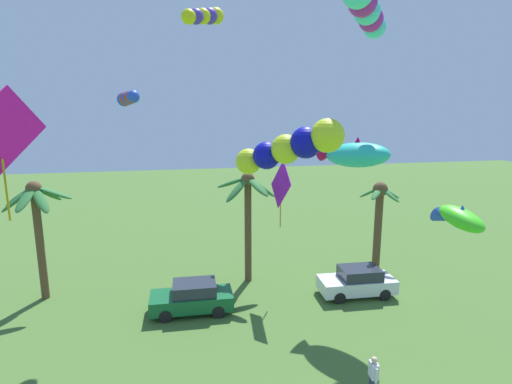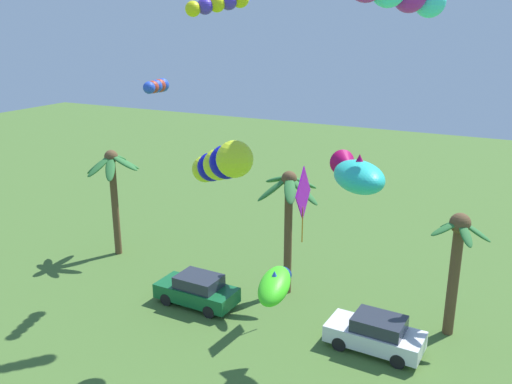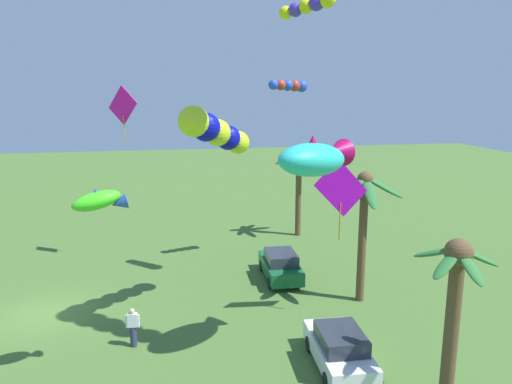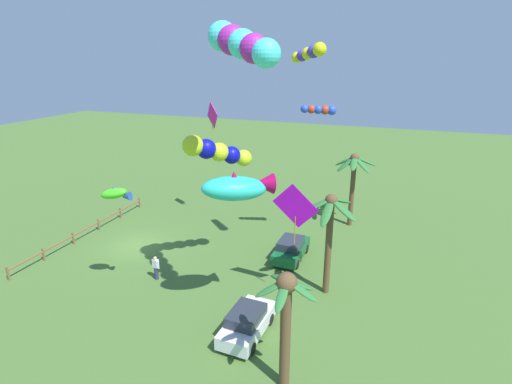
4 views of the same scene
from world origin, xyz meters
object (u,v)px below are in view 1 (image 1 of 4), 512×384
(palm_tree_2, at_px, (36,211))
(spectator_0, at_px, (373,378))
(kite_tube_2, at_px, (291,148))
(kite_fish_5, at_px, (353,154))
(kite_diamond_6, at_px, (281,186))
(parked_car_0, at_px, (357,282))
(kite_tube_4, at_px, (204,16))
(parked_car_1, at_px, (192,297))
(kite_tube_7, at_px, (366,9))
(kite_tube_3, at_px, (128,98))
(palm_tree_0, at_px, (379,210))
(palm_tree_1, at_px, (248,201))
(kite_fish_1, at_px, (458,218))
(kite_diamond_0, at_px, (0,137))

(palm_tree_2, height_order, spectator_0, palm_tree_2)
(kite_tube_2, distance_m, kite_fish_5, 5.05)
(kite_tube_2, height_order, kite_diamond_6, kite_tube_2)
(parked_car_0, relative_size, kite_tube_4, 1.73)
(parked_car_1, height_order, kite_tube_7, kite_tube_7)
(parked_car_1, height_order, kite_tube_4, kite_tube_4)
(kite_fish_5, height_order, kite_diamond_6, kite_fish_5)
(kite_tube_3, height_order, kite_fish_5, kite_tube_3)
(parked_car_1, height_order, kite_fish_5, kite_fish_5)
(parked_car_0, distance_m, kite_tube_7, 13.26)
(palm_tree_0, xyz_separation_m, kite_tube_3, (-13.55, -1.76, 6.28))
(palm_tree_1, height_order, kite_fish_5, kite_fish_5)
(kite_fish_1, relative_size, kite_fish_5, 0.52)
(parked_car_1, height_order, kite_tube_3, kite_tube_3)
(kite_tube_2, xyz_separation_m, kite_tube_7, (4.39, 3.43, 5.79))
(parked_car_0, xyz_separation_m, kite_tube_2, (-4.89, -3.85, 7.45))
(palm_tree_1, xyz_separation_m, kite_diamond_0, (-7.77, -11.07, 4.32))
(kite_tube_3, bearing_deg, kite_tube_7, -7.28)
(palm_tree_1, bearing_deg, parked_car_0, -29.74)
(parked_car_1, xyz_separation_m, kite_fish_5, (7.62, -0.67, 6.80))
(parked_car_0, height_order, kite_fish_5, kite_fish_5)
(palm_tree_1, distance_m, kite_diamond_0, 14.19)
(parked_car_0, bearing_deg, kite_tube_7, -140.27)
(parked_car_0, relative_size, kite_fish_1, 2.09)
(parked_car_1, relative_size, kite_tube_2, 1.11)
(parked_car_1, height_order, kite_diamond_6, kite_diamond_6)
(palm_tree_1, xyz_separation_m, kite_tube_3, (-5.81, -2.07, 5.44))
(spectator_0, xyz_separation_m, kite_tube_3, (-8.11, 8.31, 9.27))
(spectator_0, height_order, kite_tube_2, kite_tube_2)
(kite_diamond_0, height_order, kite_tube_3, kite_tube_3)
(palm_tree_1, distance_m, parked_car_1, 5.97)
(palm_tree_1, height_order, kite_diamond_0, kite_diamond_0)
(kite_diamond_6, distance_m, kite_tube_7, 9.04)
(palm_tree_1, bearing_deg, palm_tree_0, -2.28)
(palm_tree_0, xyz_separation_m, palm_tree_2, (-18.46, 0.27, 0.86))
(parked_car_1, xyz_separation_m, spectator_0, (5.61, -7.29, 0.06))
(spectator_0, xyz_separation_m, kite_tube_4, (-4.63, 8.24, 12.83))
(palm_tree_0, distance_m, parked_car_0, 4.77)
(parked_car_0, distance_m, kite_tube_2, 9.71)
(kite_tube_2, bearing_deg, parked_car_0, 38.19)
(kite_tube_2, bearing_deg, palm_tree_0, 41.55)
(kite_tube_4, bearing_deg, kite_tube_2, -60.28)
(kite_fish_5, bearing_deg, kite_tube_7, 37.92)
(palm_tree_2, height_order, parked_car_1, palm_tree_2)
(palm_tree_0, xyz_separation_m, kite_diamond_6, (-6.34, -1.37, 1.97))
(spectator_0, bearing_deg, kite_tube_4, 119.34)
(kite_diamond_0, bearing_deg, kite_fish_5, 31.18)
(kite_fish_1, relative_size, kite_tube_4, 0.83)
(kite_diamond_0, bearing_deg, palm_tree_2, 105.03)
(parked_car_0, bearing_deg, palm_tree_1, 150.26)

